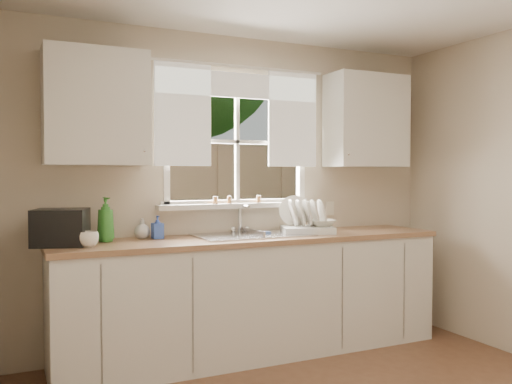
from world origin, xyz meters
name	(u,v)px	position (x,y,z in m)	size (l,w,h in m)	color
room_walls	(409,206)	(0.00, -0.07, 1.24)	(3.62, 4.02, 2.50)	beige
window	(238,162)	(0.00, 2.00, 1.49)	(1.38, 0.16, 1.06)	white
curtains	(240,106)	(0.00, 1.95, 1.93)	(1.50, 0.03, 0.81)	white
base_cabinets	(254,297)	(0.00, 1.68, 0.43)	(3.00, 0.62, 0.87)	silver
countertop	(254,239)	(0.00, 1.68, 0.89)	(3.04, 0.65, 0.04)	#966D4B
upper_cabinet_left	(96,108)	(-1.15, 1.82, 1.85)	(0.70, 0.33, 0.80)	silver
upper_cabinet_right	(366,121)	(1.15, 1.82, 1.85)	(0.70, 0.33, 0.80)	silver
wall_outlet	(330,208)	(0.88, 1.99, 1.08)	(0.08, 0.01, 0.12)	beige
sill_jars	(235,200)	(-0.05, 1.94, 1.18)	(0.42, 0.04, 0.06)	brown
backyard	(134,66)	(0.58, 8.42, 3.46)	(20.00, 10.00, 6.13)	#335421
sink	(253,245)	(0.00, 1.71, 0.84)	(0.88, 0.52, 0.40)	#B7B7BC
dish_rack	(307,223)	(0.47, 1.69, 0.99)	(0.48, 0.42, 0.30)	white
bowl	(322,223)	(0.59, 1.65, 0.99)	(0.22, 0.22, 0.05)	silver
soap_bottle_a	(106,219)	(-1.09, 1.83, 1.07)	(0.12, 0.12, 0.31)	#2F802A
soap_bottle_b	(157,227)	(-0.72, 1.84, 0.99)	(0.08, 0.08, 0.17)	blue
soap_bottle_c	(142,228)	(-0.82, 1.89, 0.98)	(0.12, 0.12, 0.15)	beige
saucer	(62,245)	(-1.40, 1.69, 0.92)	(0.18, 0.18, 0.01)	silver
cup	(88,239)	(-1.25, 1.57, 0.96)	(0.13, 0.13, 0.10)	white
black_appliance	(61,227)	(-1.40, 1.73, 1.03)	(0.34, 0.29, 0.25)	black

